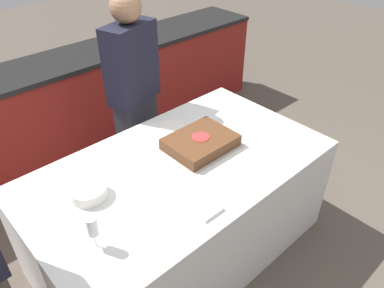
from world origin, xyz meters
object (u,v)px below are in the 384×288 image
Objects in this scene: cake at (200,142)px; wine_glass at (92,227)px; person_cutting_cake at (135,98)px; plate_stack at (88,191)px.

wine_glass is at bearing -165.05° from cake.
wine_glass is 0.12× the size of person_cutting_cake.
cake is 0.72m from person_cutting_cake.
plate_stack is (-0.77, 0.08, -0.01)m from cake.
person_cutting_cake reaches higher than wine_glass.
wine_glass is (-0.15, -0.33, 0.10)m from plate_stack.
person_cutting_cake reaches higher than plate_stack.
plate_stack is 1.00m from person_cutting_cake.
cake is at bearing 73.79° from person_cutting_cake.
person_cutting_cake is (0.92, 0.96, -0.05)m from wine_glass.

